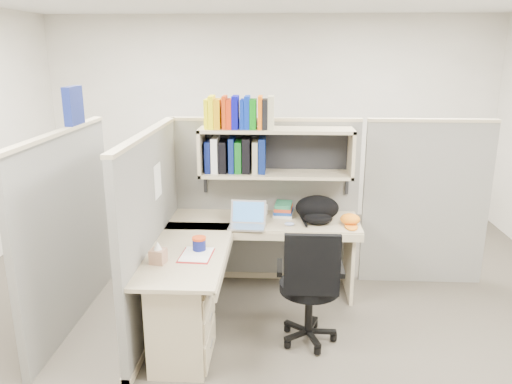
# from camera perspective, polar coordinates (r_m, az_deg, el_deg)

# --- Properties ---
(ground) EXTENTS (6.00, 6.00, 0.00)m
(ground) POSITION_cam_1_polar(r_m,az_deg,el_deg) (4.40, 0.63, -14.68)
(ground) COLOR #39352C
(ground) RESTS_ON ground
(room_shell) EXTENTS (6.00, 6.00, 6.00)m
(room_shell) POSITION_cam_1_polar(r_m,az_deg,el_deg) (3.84, 0.70, 6.65)
(room_shell) COLOR #B9B5A7
(room_shell) RESTS_ON ground
(cubicle) EXTENTS (3.79, 1.84, 1.95)m
(cubicle) POSITION_cam_1_polar(r_m,az_deg,el_deg) (4.47, -3.82, -1.44)
(cubicle) COLOR slate
(cubicle) RESTS_ON ground
(desk) EXTENTS (1.74, 1.75, 0.73)m
(desk) POSITION_cam_1_polar(r_m,az_deg,el_deg) (3.97, -5.52, -11.09)
(desk) COLOR tan
(desk) RESTS_ON ground
(laptop) EXTENTS (0.33, 0.33, 0.23)m
(laptop) POSITION_cam_1_polar(r_m,az_deg,el_deg) (4.38, -1.05, -2.68)
(laptop) COLOR #A8A9AD
(laptop) RESTS_ON desk
(backpack) EXTENTS (0.44, 0.37, 0.23)m
(backpack) POSITION_cam_1_polar(r_m,az_deg,el_deg) (4.55, 7.05, -2.02)
(backpack) COLOR black
(backpack) RESTS_ON desk
(orange_cap) EXTENTS (0.18, 0.21, 0.10)m
(orange_cap) POSITION_cam_1_polar(r_m,az_deg,el_deg) (4.56, 10.71, -3.07)
(orange_cap) COLOR orange
(orange_cap) RESTS_ON desk
(snack_canister) EXTENTS (0.11, 0.11, 0.11)m
(snack_canister) POSITION_cam_1_polar(r_m,az_deg,el_deg) (3.93, -6.52, -5.86)
(snack_canister) COLOR navy
(snack_canister) RESTS_ON desk
(tissue_box) EXTENTS (0.12, 0.12, 0.17)m
(tissue_box) POSITION_cam_1_polar(r_m,az_deg,el_deg) (3.74, -11.14, -6.77)
(tissue_box) COLOR #A4785D
(tissue_box) RESTS_ON desk
(mouse) EXTENTS (0.10, 0.07, 0.03)m
(mouse) POSITION_cam_1_polar(r_m,az_deg,el_deg) (4.46, 3.84, -3.66)
(mouse) COLOR #8B9AC5
(mouse) RESTS_ON desk
(paper_cup) EXTENTS (0.07, 0.07, 0.09)m
(paper_cup) POSITION_cam_1_polar(r_m,az_deg,el_deg) (4.75, 0.93, -2.03)
(paper_cup) COLOR white
(paper_cup) RESTS_ON desk
(book_stack) EXTENTS (0.20, 0.26, 0.12)m
(book_stack) POSITION_cam_1_polar(r_m,az_deg,el_deg) (4.74, 3.16, -1.95)
(book_stack) COLOR slate
(book_stack) RESTS_ON desk
(loose_paper) EXTENTS (0.24, 0.31, 0.00)m
(loose_paper) POSITION_cam_1_polar(r_m,az_deg,el_deg) (3.87, -6.81, -7.07)
(loose_paper) COLOR white
(loose_paper) RESTS_ON desk
(task_chair) EXTENTS (0.51, 0.47, 0.98)m
(task_chair) POSITION_cam_1_polar(r_m,az_deg,el_deg) (3.97, 6.11, -12.62)
(task_chair) COLOR black
(task_chair) RESTS_ON ground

